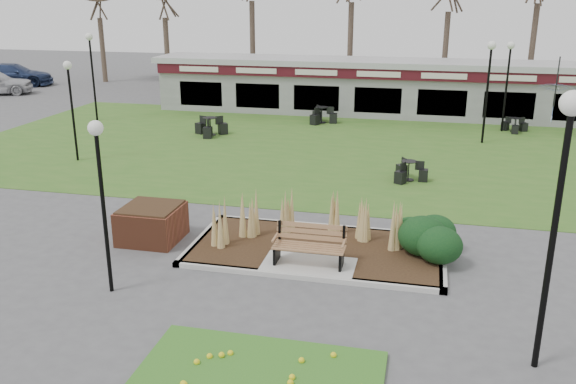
% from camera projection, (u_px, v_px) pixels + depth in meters
% --- Properties ---
extents(ground, '(100.00, 100.00, 0.00)m').
position_uv_depth(ground, '(307.00, 272.00, 14.36)').
color(ground, '#515154').
rests_on(ground, ground).
extents(lawn, '(34.00, 16.00, 0.02)m').
position_uv_depth(lawn, '(363.00, 150.00, 25.47)').
color(lawn, '#366821').
rests_on(lawn, ground).
extents(planting_bed, '(6.75, 3.40, 1.27)m').
position_uv_depth(planting_bed, '(368.00, 240.00, 15.23)').
color(planting_bed, black).
rests_on(planting_bed, ground).
extents(park_bench, '(1.70, 0.66, 0.93)m').
position_uv_depth(park_bench, '(310.00, 245.00, 14.41)').
color(park_bench, '#986544').
rests_on(park_bench, ground).
extents(brick_planter, '(1.50, 1.50, 0.95)m').
position_uv_depth(brick_planter, '(152.00, 223.00, 16.08)').
color(brick_planter, brown).
rests_on(brick_planter, ground).
extents(food_pavilion, '(24.60, 3.40, 2.90)m').
position_uv_depth(food_pavilion, '(380.00, 87.00, 32.39)').
color(food_pavilion, gray).
rests_on(food_pavilion, ground).
extents(lamp_post_near_left, '(0.32, 0.32, 3.82)m').
position_uv_depth(lamp_post_near_left, '(100.00, 170.00, 12.58)').
color(lamp_post_near_left, black).
rests_on(lamp_post_near_left, ground).
extents(lamp_post_near_right, '(0.40, 0.40, 4.86)m').
position_uv_depth(lamp_post_near_right, '(562.00, 173.00, 9.64)').
color(lamp_post_near_right, black).
rests_on(lamp_post_near_right, ground).
extents(lamp_post_mid_left, '(0.32, 0.32, 3.85)m').
position_uv_depth(lamp_post_mid_left, '(70.00, 89.00, 22.97)').
color(lamp_post_mid_left, black).
rests_on(lamp_post_mid_left, ground).
extents(lamp_post_mid_right, '(0.36, 0.36, 4.35)m').
position_uv_depth(lamp_post_mid_right, '(489.00, 70.00, 25.62)').
color(lamp_post_mid_right, black).
rests_on(lamp_post_mid_right, ground).
extents(lamp_post_far_right, '(0.34, 0.34, 4.16)m').
position_uv_depth(lamp_post_far_right, '(509.00, 67.00, 27.88)').
color(lamp_post_far_right, black).
rests_on(lamp_post_far_right, ground).
extents(lamp_post_far_left, '(0.36, 0.36, 4.37)m').
position_uv_depth(lamp_post_far_left, '(91.00, 57.00, 30.31)').
color(lamp_post_far_left, black).
rests_on(lamp_post_far_left, ground).
extents(bistro_set_a, '(1.54, 1.45, 0.83)m').
position_uv_depth(bistro_set_a, '(210.00, 129.00, 27.91)').
color(bistro_set_a, black).
rests_on(bistro_set_a, ground).
extents(bistro_set_b, '(1.36, 1.51, 0.80)m').
position_uv_depth(bistro_set_b, '(322.00, 117.00, 30.58)').
color(bistro_set_b, black).
rests_on(bistro_set_b, ground).
extents(bistro_set_c, '(1.14, 1.31, 0.70)m').
position_uv_depth(bistro_set_c, '(408.00, 174.00, 21.22)').
color(bistro_set_c, black).
rests_on(bistro_set_c, ground).
extents(bistro_set_d, '(1.23, 1.10, 0.65)m').
position_uv_depth(bistro_set_d, '(515.00, 127.00, 28.64)').
color(bistro_set_d, black).
rests_on(bistro_set_d, ground).
extents(patio_umbrella, '(2.14, 2.17, 2.50)m').
position_uv_depth(patio_umbrella, '(554.00, 103.00, 27.15)').
color(patio_umbrella, black).
rests_on(patio_umbrella, ground).
extents(car_black, '(4.54, 1.81, 1.47)m').
position_uv_depth(car_black, '(229.00, 92.00, 35.45)').
color(car_black, black).
rests_on(car_black, ground).
extents(car_blue, '(5.74, 3.67, 1.55)m').
position_uv_depth(car_blue, '(13.00, 75.00, 42.69)').
color(car_blue, navy).
rests_on(car_blue, ground).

